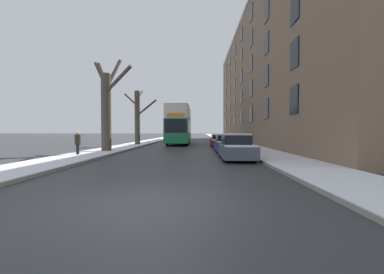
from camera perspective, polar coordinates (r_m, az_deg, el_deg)
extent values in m
plane|color=#303335|center=(6.08, -11.01, -14.33)|extent=(320.00, 320.00, 0.00)
cube|color=gray|center=(59.17, -5.56, -0.17)|extent=(2.90, 130.00, 0.13)
cube|color=silver|center=(59.17, -5.56, -0.09)|extent=(2.87, 130.00, 0.03)
cube|color=gray|center=(58.92, 5.91, -0.18)|extent=(2.90, 130.00, 0.13)
cube|color=silver|center=(58.91, 5.91, -0.10)|extent=(2.87, 130.00, 0.03)
cube|color=#7A604C|center=(38.51, 17.74, 12.31)|extent=(9.00, 52.75, 17.99)
cube|color=black|center=(17.59, 21.73, 7.66)|extent=(0.08, 1.40, 1.80)
cube|color=black|center=(23.89, 16.17, 6.01)|extent=(0.08, 1.40, 1.80)
cube|color=black|center=(30.33, 12.96, 5.03)|extent=(0.08, 1.40, 1.80)
cube|color=black|center=(36.84, 10.89, 4.39)|extent=(0.08, 1.40, 1.80)
cube|color=black|center=(43.39, 9.44, 3.93)|extent=(0.08, 1.40, 1.80)
cube|color=black|center=(49.96, 8.37, 3.60)|extent=(0.08, 1.40, 1.80)
cube|color=black|center=(56.54, 7.56, 3.34)|extent=(0.08, 1.40, 1.80)
cube|color=black|center=(18.13, 21.82, 16.74)|extent=(0.08, 1.40, 1.80)
cube|color=black|center=(24.29, 16.21, 12.79)|extent=(0.08, 1.40, 1.80)
cube|color=black|center=(30.65, 12.99, 10.41)|extent=(0.08, 1.40, 1.80)
cube|color=black|center=(37.11, 10.91, 8.83)|extent=(0.08, 1.40, 1.80)
cube|color=black|center=(43.61, 9.45, 7.71)|extent=(0.08, 1.40, 1.80)
cube|color=black|center=(50.15, 8.39, 6.88)|extent=(0.08, 1.40, 1.80)
cube|color=black|center=(56.71, 7.57, 6.25)|extent=(0.08, 1.40, 1.80)
cube|color=black|center=(19.10, 21.90, 25.09)|extent=(0.08, 1.40, 1.80)
cube|color=black|center=(25.03, 16.26, 19.27)|extent=(0.08, 1.40, 1.80)
cube|color=black|center=(31.24, 13.02, 15.63)|extent=(0.08, 1.40, 1.80)
cube|color=black|center=(37.59, 10.93, 13.19)|extent=(0.08, 1.40, 1.80)
cube|color=black|center=(44.02, 9.47, 11.44)|extent=(0.08, 1.40, 1.80)
cube|color=black|center=(50.51, 8.40, 10.14)|extent=(0.08, 1.40, 1.80)
cube|color=black|center=(57.03, 7.57, 9.13)|extent=(0.08, 1.40, 1.80)
cube|color=black|center=(26.06, 16.31, 25.30)|extent=(0.08, 1.40, 1.80)
cube|color=black|center=(32.07, 13.05, 20.62)|extent=(0.08, 1.40, 1.80)
cube|color=black|center=(38.28, 10.95, 17.41)|extent=(0.08, 1.40, 1.80)
cube|color=black|center=(44.62, 9.48, 15.08)|extent=(0.08, 1.40, 1.80)
cube|color=black|center=(51.03, 8.41, 13.33)|extent=(0.08, 1.40, 1.80)
cube|color=black|center=(57.49, 7.58, 11.97)|extent=(0.08, 1.40, 1.80)
cube|color=black|center=(33.13, 13.08, 25.33)|extent=(0.08, 1.40, 1.80)
cube|color=black|center=(39.18, 10.97, 21.46)|extent=(0.08, 1.40, 1.80)
cube|color=black|center=(45.39, 9.50, 18.62)|extent=(0.08, 1.40, 1.80)
cube|color=black|center=(51.70, 8.42, 16.46)|extent=(0.08, 1.40, 1.80)
cube|color=black|center=(58.09, 7.59, 14.77)|extent=(0.08, 1.40, 1.80)
cube|color=beige|center=(40.05, 10.97, 24.63)|extent=(0.12, 51.69, 0.44)
cylinder|color=#4C4238|center=(20.46, -18.53, 5.03)|extent=(0.74, 0.74, 5.95)
cylinder|color=#4C4238|center=(21.56, -19.64, 12.99)|extent=(1.50, 1.36, 2.16)
cylinder|color=#4C4238|center=(19.78, -16.13, 12.19)|extent=(2.50, 1.64, 1.83)
cylinder|color=#4C4238|center=(21.14, -19.34, 13.22)|extent=(1.00, 0.65, 1.66)
cylinder|color=#4C4238|center=(21.42, -17.11, 13.15)|extent=(0.98, 1.69, 2.63)
cylinder|color=#4C4238|center=(21.41, -18.29, 8.45)|extent=(0.66, 1.82, 1.38)
cylinder|color=#4C4238|center=(29.30, -12.05, 4.09)|extent=(0.60, 0.60, 6.10)
cylinder|color=#4C4238|center=(30.42, -11.53, 9.06)|extent=(0.37, 1.97, 1.37)
cylinder|color=#4C4238|center=(30.41, -12.21, 8.55)|extent=(0.80, 1.93, 1.67)
cylinder|color=#4C4238|center=(28.79, -10.04, 6.44)|extent=(2.42, 0.95, 1.79)
cylinder|color=#4C4238|center=(30.17, -13.40, 8.05)|extent=(1.88, 1.27, 1.62)
cylinder|color=#4C4238|center=(28.79, -12.28, 8.33)|extent=(0.34, 1.53, 1.07)
cube|color=#1E7A47|center=(31.40, -2.85, 1.38)|extent=(2.53, 10.18, 2.62)
cube|color=silver|center=(31.46, -2.85, 5.07)|extent=(2.48, 9.98, 1.43)
cube|color=beige|center=(31.52, -2.85, 6.48)|extent=(2.48, 9.98, 0.12)
cube|color=black|center=(31.40, -2.85, 2.31)|extent=(2.56, 8.96, 1.36)
cube|color=black|center=(31.47, -2.85, 5.20)|extent=(2.56, 8.96, 1.09)
cube|color=black|center=(26.35, -3.66, 2.49)|extent=(2.28, 0.06, 1.43)
cube|color=orange|center=(26.39, -3.67, 5.01)|extent=(1.77, 0.05, 0.32)
cylinder|color=black|center=(28.49, -5.50, -0.97)|extent=(0.30, 0.97, 0.97)
cylinder|color=black|center=(28.31, -1.08, -0.98)|extent=(0.30, 0.97, 0.97)
cylinder|color=black|center=(34.35, -4.32, -0.57)|extent=(0.30, 0.97, 0.97)
cylinder|color=black|center=(34.20, -0.66, -0.57)|extent=(0.30, 0.97, 0.97)
cube|color=#474C56|center=(14.84, 9.80, -3.06)|extent=(1.74, 4.12, 0.66)
cube|color=black|center=(14.97, 9.72, -0.65)|extent=(1.50, 2.06, 0.58)
cube|color=silver|center=(14.96, 9.73, 0.60)|extent=(1.46, 1.95, 0.08)
cube|color=silver|center=(13.38, 10.72, -1.99)|extent=(1.57, 1.07, 0.06)
cylinder|color=black|center=(13.54, 7.37, -4.18)|extent=(0.20, 0.67, 0.67)
cylinder|color=black|center=(13.78, 13.69, -4.11)|extent=(0.20, 0.67, 0.67)
cylinder|color=black|center=(15.99, 6.45, -3.33)|extent=(0.20, 0.67, 0.67)
cylinder|color=black|center=(16.20, 11.83, -3.29)|extent=(0.20, 0.67, 0.67)
cube|color=navy|center=(19.97, 7.63, -1.93)|extent=(1.68, 4.46, 0.66)
cube|color=black|center=(20.12, 7.58, -0.26)|extent=(1.45, 2.23, 0.50)
cube|color=silver|center=(20.12, 7.58, 0.56)|extent=(1.41, 2.12, 0.07)
cube|color=silver|center=(18.38, 8.17, -1.09)|extent=(1.52, 1.16, 0.06)
cylinder|color=black|center=(18.59, 5.83, -2.73)|extent=(0.20, 0.63, 0.63)
cylinder|color=black|center=(18.76, 10.30, -2.71)|extent=(0.20, 0.63, 0.63)
cylinder|color=black|center=(21.25, 5.27, -2.22)|extent=(0.20, 0.63, 0.63)
cylinder|color=black|center=(21.39, 9.19, -2.21)|extent=(0.20, 0.63, 0.63)
cube|color=maroon|center=(26.52, 6.08, -1.22)|extent=(1.73, 4.40, 0.56)
cube|color=black|center=(26.68, 6.06, -0.07)|extent=(1.49, 2.20, 0.50)
cube|color=silver|center=(26.67, 6.06, 0.56)|extent=(1.45, 2.09, 0.09)
cube|color=silver|center=(24.95, 6.38, -0.66)|extent=(1.56, 1.15, 0.07)
cylinder|color=black|center=(25.16, 4.61, -1.66)|extent=(0.20, 0.63, 0.63)
cylinder|color=black|center=(25.29, 8.03, -1.66)|extent=(0.20, 0.63, 0.63)
cylinder|color=black|center=(27.79, 4.31, -1.38)|extent=(0.20, 0.63, 0.63)
cylinder|color=black|center=(27.91, 7.41, -1.37)|extent=(0.20, 0.63, 0.63)
cube|color=white|center=(45.97, -1.75, 0.82)|extent=(2.07, 5.47, 1.98)
cube|color=black|center=(43.26, -1.95, 1.39)|extent=(1.82, 0.06, 0.87)
cylinder|color=black|center=(44.30, -3.05, -0.32)|extent=(0.22, 0.68, 0.68)
cylinder|color=black|center=(44.20, -0.69, -0.32)|extent=(0.22, 0.68, 0.68)
cylinder|color=black|center=(47.79, -2.73, -0.20)|extent=(0.22, 0.68, 0.68)
cylinder|color=black|center=(47.70, -0.53, -0.20)|extent=(0.22, 0.68, 0.68)
cylinder|color=black|center=(17.84, -24.08, -2.82)|extent=(0.17, 0.17, 0.75)
cylinder|color=black|center=(17.68, -24.02, -2.86)|extent=(0.17, 0.17, 0.75)
cylinder|color=#2D2319|center=(17.73, -24.08, -0.58)|extent=(0.35, 0.35, 0.65)
sphere|color=beige|center=(17.72, -24.09, 0.81)|extent=(0.21, 0.21, 0.21)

